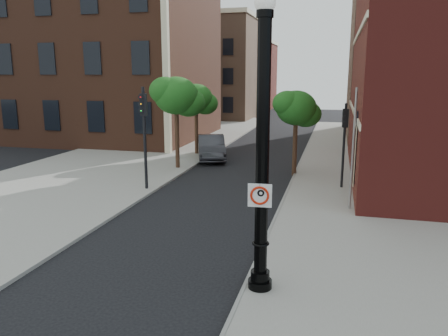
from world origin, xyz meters
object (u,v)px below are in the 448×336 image
(traffic_signal_left, at_px, (144,122))
(traffic_signal_right, at_px, (345,132))
(parked_car, at_px, (211,147))
(no_parking_sign, at_px, (260,195))
(lamppost, at_px, (262,164))

(traffic_signal_left, height_order, traffic_signal_right, traffic_signal_left)
(parked_car, relative_size, traffic_signal_right, 1.15)
(no_parking_sign, xyz_separation_m, traffic_signal_left, (-6.91, 8.56, 0.69))
(lamppost, relative_size, traffic_signal_right, 1.75)
(lamppost, bearing_deg, no_parking_sign, -93.53)
(no_parking_sign, bearing_deg, parked_car, 105.81)
(traffic_signal_right, bearing_deg, traffic_signal_left, -171.73)
(traffic_signal_left, distance_m, traffic_signal_right, 9.35)
(lamppost, distance_m, traffic_signal_right, 11.14)
(lamppost, relative_size, parked_car, 1.53)
(lamppost, distance_m, traffic_signal_left, 10.87)
(lamppost, xyz_separation_m, traffic_signal_left, (-6.92, 8.38, -0.05))
(lamppost, relative_size, no_parking_sign, 12.52)
(no_parking_sign, height_order, parked_car, no_parking_sign)
(no_parking_sign, bearing_deg, traffic_signal_right, 75.40)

